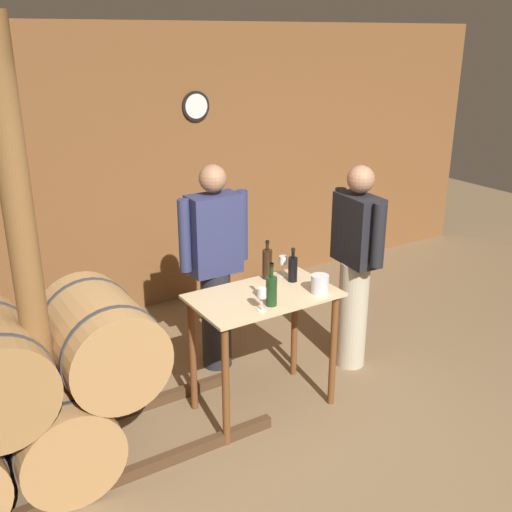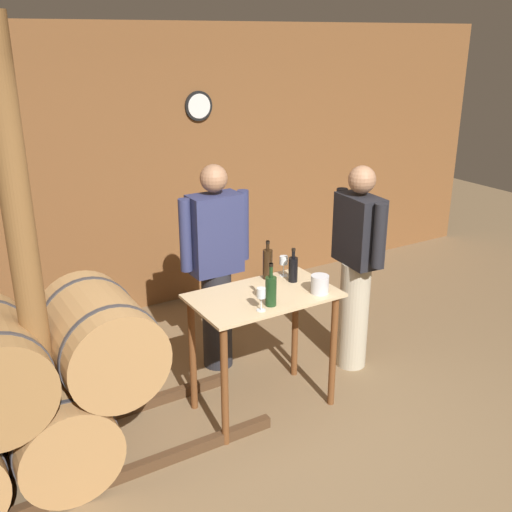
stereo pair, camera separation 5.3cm
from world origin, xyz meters
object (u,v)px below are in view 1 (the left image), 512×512
Objects in this scene: wooden_post at (28,275)px; person_host at (215,265)px; wine_bottle_left at (267,263)px; wine_bottle_center at (293,268)px; wine_glass_near_left at (262,294)px; wine_bottle_far_left at (271,290)px; wine_glass_near_center at (283,261)px; person_visitor_with_scarf at (356,265)px; ice_bucket at (320,284)px.

wooden_post is 1.69m from person_host.
wine_bottle_center is at bearing -48.38° from wine_bottle_left.
person_host is (0.14, 0.91, -0.13)m from wine_glass_near_left.
wine_bottle_far_left is 0.89m from person_host.
wine_bottle_center reaches higher than wine_glass_near_center.
wooden_post is 10.62× the size of wine_bottle_center.
wine_glass_near_left is at bearing -162.75° from person_visitor_with_scarf.
wooden_post is 9.09× the size of wine_bottle_far_left.
wine_bottle_left reaches higher than ice_bucket.
wine_bottle_far_left is 1.17× the size of wine_bottle_center.
person_host is (-0.18, 0.47, -0.13)m from wine_bottle_left.
wine_bottle_far_left reaches higher than wine_glass_near_center.
person_visitor_with_scarf is at bearing 17.00° from wine_bottle_far_left.
person_visitor_with_scarf is at bearing 1.73° from wooden_post.
person_visitor_with_scarf is (1.09, 0.34, -0.13)m from wine_glass_near_left.
wine_bottle_center reaches higher than wine_glass_near_left.
person_host is (-0.31, 0.62, -0.11)m from wine_bottle_center.
person_visitor_with_scarf is (0.64, -0.08, -0.13)m from wine_glass_near_center.
wooden_post is at bearing -178.27° from person_visitor_with_scarf.
person_host is at bearing 116.61° from wine_bottle_center.
wooden_post is 1.42m from wine_glass_near_left.
wine_bottle_center is at bearing 33.09° from wine_glass_near_left.
wine_bottle_left is at bearing 131.62° from wine_bottle_center.
person_host reaches higher than wine_bottle_far_left.
wine_bottle_left is at bearing 53.38° from wine_glass_near_left.
wooden_post is at bearing 170.98° from wine_bottle_far_left.
person_visitor_with_scarf is at bearing -7.42° from wine_bottle_left.
person_visitor_with_scarf is at bearing 3.91° from wine_bottle_center.
wine_bottle_far_left reaches higher than wine_bottle_left.
person_host reaches higher than wine_bottle_center.
wine_bottle_far_left is at bearing 19.78° from wine_glass_near_left.
wine_bottle_far_left is (1.45, -0.23, -0.34)m from wooden_post.
person_host is (-0.35, 0.88, -0.08)m from ice_bucket.
wine_glass_near_left is 1.02× the size of wine_glass_near_center.
wooden_post is 1.60× the size of person_host.
wine_glass_near_left is (-0.33, -0.44, -0.00)m from wine_bottle_left.
wine_bottle_left is at bearing 172.58° from person_visitor_with_scarf.
wine_glass_near_center is 0.09× the size of person_visitor_with_scarf.
person_visitor_with_scarf is at bearing -7.15° from wine_glass_near_center.
wine_glass_near_center is at bearing 4.87° from wooden_post.
wine_bottle_left is 0.52m from person_host.
person_host reaches higher than ice_bucket.
person_visitor_with_scarf is (0.99, 0.30, -0.13)m from wine_bottle_far_left.
wine_bottle_far_left is 0.18× the size of person_visitor_with_scarf.
wine_glass_near_center is 1.20× the size of ice_bucket.
ice_bucket is 0.08× the size of person_visitor_with_scarf.
wine_bottle_far_left is 0.10m from wine_glass_near_left.
wooden_post is at bearing -179.04° from wine_bottle_center.
wooden_post is at bearing -174.10° from wine_bottle_left.
wine_bottle_left is 1.84× the size of wine_glass_near_left.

